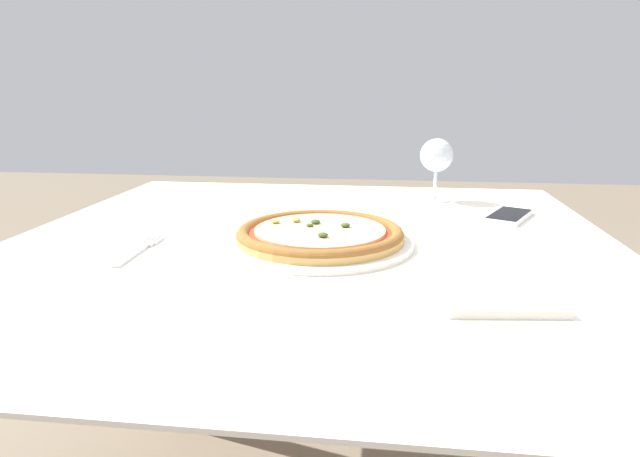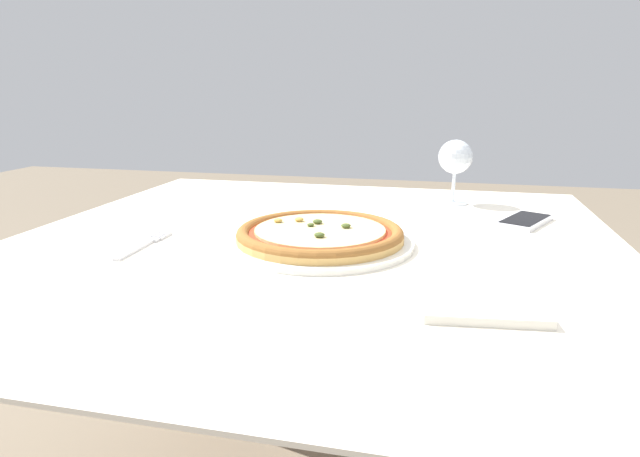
# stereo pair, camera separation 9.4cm
# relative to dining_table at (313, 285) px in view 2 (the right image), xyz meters

# --- Properties ---
(dining_table) EXTENTS (1.11, 1.12, 0.74)m
(dining_table) POSITION_rel_dining_table_xyz_m (0.00, 0.00, 0.00)
(dining_table) COLOR #997047
(dining_table) RESTS_ON ground_plane
(pizza_plate) EXTENTS (0.33, 0.33, 0.04)m
(pizza_plate) POSITION_rel_dining_table_xyz_m (0.02, -0.03, 0.10)
(pizza_plate) COLOR white
(pizza_plate) RESTS_ON dining_table
(fork) EXTENTS (0.03, 0.17, 0.00)m
(fork) POSITION_rel_dining_table_xyz_m (-0.28, -0.10, 0.09)
(fork) COLOR silver
(fork) RESTS_ON dining_table
(wine_glass_far_left) EXTENTS (0.08, 0.08, 0.15)m
(wine_glass_far_left) POSITION_rel_dining_table_xyz_m (0.25, 0.38, 0.20)
(wine_glass_far_left) COLOR silver
(wine_glass_far_left) RESTS_ON dining_table
(cell_phone) EXTENTS (0.13, 0.16, 0.01)m
(cell_phone) POSITION_rel_dining_table_xyz_m (0.39, 0.22, 0.09)
(cell_phone) COLOR white
(cell_phone) RESTS_ON dining_table
(napkin_folded) EXTENTS (0.16, 0.13, 0.01)m
(napkin_folded) POSITION_rel_dining_table_xyz_m (0.28, -0.26, 0.09)
(napkin_folded) COLOR silver
(napkin_folded) RESTS_ON dining_table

